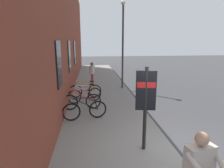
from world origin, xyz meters
The scene contains 10 objects.
ground centered at (6.00, -1.00, 0.00)m, with size 60.00×60.00×0.00m, color #38383A.
sidewalk_pavement centered at (8.00, 1.75, 0.06)m, with size 24.00×3.50×0.12m, color gray.
station_facade centered at (8.99, 3.80, 3.73)m, with size 22.00×0.65×7.47m.
bicycle_end_of_row centered at (2.50, 2.65, 0.51)m, with size 0.51×1.75×0.97m.
bicycle_mid_rack centered at (3.66, 2.82, 0.51)m, with size 0.48×1.77×0.97m.
bicycle_leaning_wall centered at (4.68, 2.71, 0.51)m, with size 0.68×1.70×0.97m.
bicycle_by_door centered at (5.56, 2.70, 0.51)m, with size 0.48×1.77×0.97m.
transit_info_sign centered at (0.13, 0.91, 1.72)m, with size 0.18×0.56×2.40m.
pedestrian_by_facade centered at (8.67, 2.29, 1.10)m, with size 0.58×0.37×1.61m.
street_lamp centered at (7.56, 0.30, 3.35)m, with size 0.28×0.28×5.49m.
Camera 1 is at (-4.73, 2.39, 3.18)m, focal length 30.60 mm.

